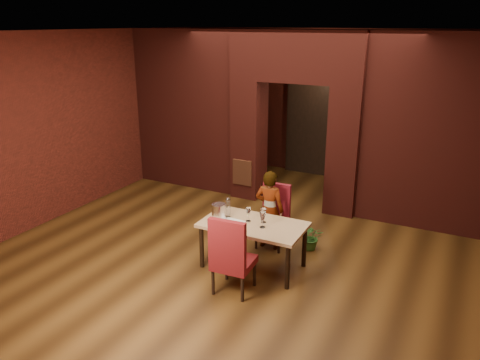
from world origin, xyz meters
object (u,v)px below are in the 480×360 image
object	(u,v)px
chair_far	(272,217)
chair_near	(234,253)
wine_glass_c	(263,220)
wine_bucket	(219,212)
water_bottle	(228,207)
potted_plant	(311,237)
wine_glass_a	(248,215)
wine_glass_b	(264,216)
dining_table	(253,245)
person_seated	(269,210)

from	to	relation	value
chair_far	chair_near	bearing A→B (deg)	-89.72
wine_glass_c	wine_bucket	world-z (taller)	wine_bucket
water_bottle	wine_glass_c	bearing A→B (deg)	-10.80
wine_glass_c	potted_plant	distance (m)	1.19
wine_glass_a	wine_bucket	distance (m)	0.42
wine_glass_b	potted_plant	xyz separation A→B (m)	(0.45, 0.80, -0.58)
wine_glass_c	wine_bucket	bearing A→B (deg)	-175.94
water_bottle	wine_bucket	bearing A→B (deg)	-111.69
chair_far	potted_plant	distance (m)	0.67
dining_table	chair_far	world-z (taller)	chair_far
potted_plant	wine_bucket	bearing A→B (deg)	-136.25
person_seated	wine_glass_b	world-z (taller)	person_seated
wine_glass_c	dining_table	bearing A→B (deg)	159.05
chair_near	person_seated	distance (m)	1.35
wine_glass_c	wine_bucket	size ratio (longest dim) A/B	0.94
dining_table	chair_near	bearing A→B (deg)	-86.60
potted_plant	water_bottle	bearing A→B (deg)	-139.40
chair_far	wine_glass_c	xyz separation A→B (m)	(0.19, -0.79, 0.30)
water_bottle	potted_plant	xyz separation A→B (m)	(0.99, 0.85, -0.62)
wine_glass_a	person_seated	bearing A→B (deg)	86.15
chair_far	wine_glass_c	bearing A→B (deg)	-79.00
chair_near	potted_plant	world-z (taller)	chair_near
chair_far	wine_glass_a	distance (m)	0.75
person_seated	water_bottle	world-z (taller)	person_seated
dining_table	water_bottle	world-z (taller)	water_bottle
wine_bucket	water_bottle	world-z (taller)	water_bottle
chair_far	person_seated	size ratio (longest dim) A/B	0.79
dining_table	wine_glass_b	world-z (taller)	wine_glass_b
chair_near	wine_glass_b	world-z (taller)	chair_near
potted_plant	person_seated	bearing A→B (deg)	-160.39
wine_glass_b	dining_table	bearing A→B (deg)	-139.17
potted_plant	chair_far	bearing A→B (deg)	-163.81
wine_glass_a	wine_glass_c	bearing A→B (deg)	-20.43
wine_glass_b	water_bottle	distance (m)	0.54
wine_glass_a	wine_glass_b	xyz separation A→B (m)	(0.21, 0.06, 0.00)
person_seated	potted_plant	size ratio (longest dim) A/B	3.09
chair_far	chair_near	distance (m)	1.40
potted_plant	wine_glass_a	bearing A→B (deg)	-127.32
wine_glass_a	wine_glass_c	size ratio (longest dim) A/B	0.90
chair_far	potted_plant	xyz separation A→B (m)	(0.59, 0.17, -0.29)
chair_far	wine_bucket	size ratio (longest dim) A/B	4.10
dining_table	person_seated	size ratio (longest dim) A/B	1.16
wine_bucket	potted_plant	world-z (taller)	wine_bucket
chair_far	person_seated	distance (m)	0.14
chair_near	wine_glass_a	bearing A→B (deg)	-82.26
wine_glass_a	water_bottle	size ratio (longest dim) A/B	0.70
dining_table	wine_glass_a	world-z (taller)	wine_glass_a
chair_far	wine_glass_b	distance (m)	0.70
wine_glass_c	water_bottle	bearing A→B (deg)	169.20
water_bottle	potted_plant	distance (m)	1.44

